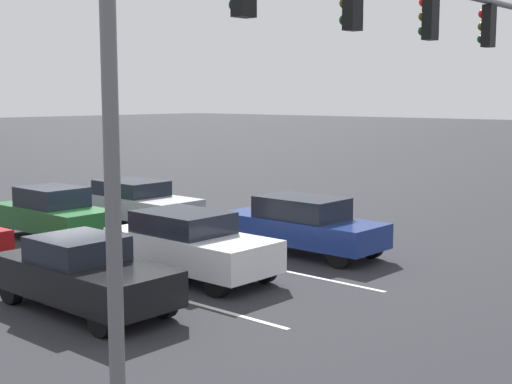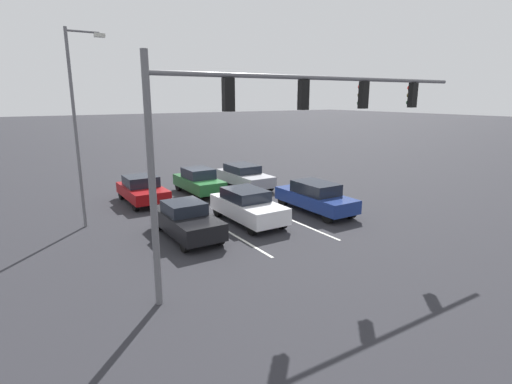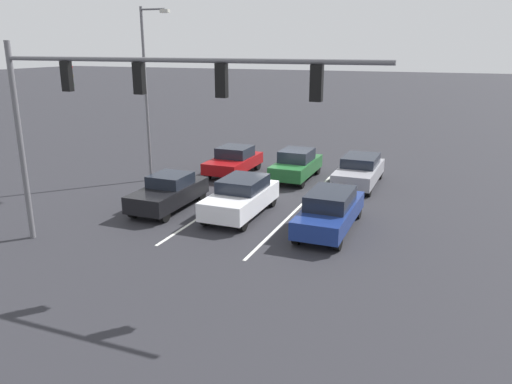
{
  "view_description": "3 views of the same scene",
  "coord_description": "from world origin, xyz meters",
  "views": [
    {
      "loc": [
        11.67,
        17.53,
        4.3
      ],
      "look_at": [
        -1.0,
        6.29,
        2.03
      ],
      "focal_mm": 50.0,
      "sensor_mm": 36.0,
      "label": 1
    },
    {
      "loc": [
        9.63,
        20.89,
        5.84
      ],
      "look_at": [
        0.51,
        6.44,
        1.75
      ],
      "focal_mm": 28.0,
      "sensor_mm": 36.0,
      "label": 2
    },
    {
      "loc": [
        -7.74,
        23.44,
        6.84
      ],
      "look_at": [
        -1.09,
        6.9,
        1.6
      ],
      "focal_mm": 35.0,
      "sensor_mm": 36.0,
      "label": 3
    }
  ],
  "objects": [
    {
      "name": "ground_plane",
      "position": [
        0.0,
        0.0,
        0.0
      ],
      "size": [
        240.0,
        240.0,
        0.0
      ],
      "primitive_type": "plane",
      "color": "#28282D"
    },
    {
      "name": "lane_stripe_left_divider",
      "position": [
        -1.71,
        1.75,
        0.01
      ],
      "size": [
        0.12,
        15.5,
        0.01
      ],
      "primitive_type": "cube",
      "color": "silver",
      "rests_on": "ground_plane"
    },
    {
      "name": "lane_stripe_center_divider",
      "position": [
        1.71,
        1.75,
        0.01
      ],
      "size": [
        0.12,
        15.5,
        0.01
      ],
      "primitive_type": "cube",
      "color": "silver",
      "rests_on": "ground_plane"
    },
    {
      "name": "car_navy_leftlane_front",
      "position": [
        -3.62,
        5.64,
        0.81
      ],
      "size": [
        1.76,
        4.77,
        1.57
      ],
      "color": "navy",
      "rests_on": "ground_plane"
    },
    {
      "name": "car_white_midlane_front",
      "position": [
        0.24,
        5.26,
        0.81
      ],
      "size": [
        1.84,
        4.39,
        1.57
      ],
      "color": "silver",
      "rests_on": "ground_plane"
    },
    {
      "name": "car_black_rightlane_front",
      "position": [
        3.5,
        5.62,
        0.75
      ],
      "size": [
        1.75,
        4.23,
        1.5
      ],
      "color": "black",
      "rests_on": "ground_plane"
    },
    {
      "name": "car_gray_leftlane_second",
      "position": [
        -3.44,
        -1.27,
        0.77
      ],
      "size": [
        1.87,
        4.61,
        1.48
      ],
      "color": "gray",
      "rests_on": "ground_plane"
    },
    {
      "name": "car_darkgreen_midlane_second",
      "position": [
        -0.14,
        -1.16,
        0.81
      ],
      "size": [
        1.75,
        4.15,
        1.6
      ],
      "color": "#1E5928",
      "rests_on": "ground_plane"
    },
    {
      "name": "car_maroon_rightlane_second",
      "position": [
        3.4,
        -0.98,
        0.77
      ],
      "size": [
        1.92,
        4.08,
        1.51
      ],
      "color": "maroon",
      "rests_on": "ground_plane"
    },
    {
      "name": "traffic_signal_gantry",
      "position": [
        1.99,
        10.49,
        5.29
      ],
      "size": [
        12.71,
        0.37,
        7.01
      ],
      "color": "slate",
      "rests_on": "ground_plane"
    },
    {
      "name": "street_lamp_right_shoulder",
      "position": [
        6.78,
        1.86,
        4.91
      ],
      "size": [
        1.62,
        0.24,
        8.66
      ],
      "color": "slate",
      "rests_on": "ground_plane"
    }
  ]
}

